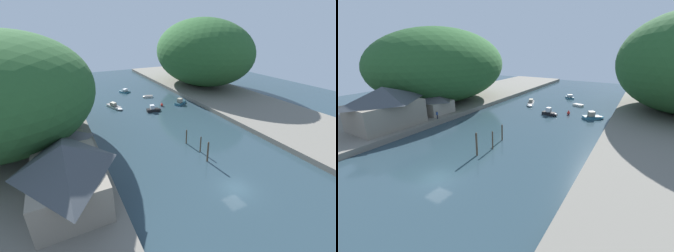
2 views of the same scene
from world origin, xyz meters
The scene contains 16 objects.
water_surface centered at (0.00, 30.00, 0.00)m, with size 130.00×130.00×0.00m, color #283D47.
left_bank centered at (-25.94, 30.00, 0.51)m, with size 22.00×120.00×1.01m.
hillside_left centered at (-27.04, 27.97, 10.58)m, with size 28.41×39.78×19.14m.
waterfront_building centered at (-20.18, 6.74, 4.88)m, with size 8.33×12.88×7.46m.
boathouse_shed centered at (-19.83, 17.92, 3.41)m, with size 6.54×6.91×4.62m.
boat_near_quay centered at (5.17, 45.35, 0.26)m, with size 3.34×2.30×0.53m.
boat_moored_right centered at (-6.40, 39.96, 0.43)m, with size 3.47×6.49×1.40m.
boat_white_cruiser centered at (11.32, 35.29, 0.50)m, with size 4.81×4.03×1.69m.
boat_mid_channel centered at (0.34, 54.21, 0.36)m, with size 3.71×4.42×1.19m.
boat_far_upstream centered at (1.99, 32.94, 0.53)m, with size 3.95×1.99×1.76m.
mooring_post_nearest centered at (0.42, 7.35, 1.81)m, with size 0.29×0.29×3.61m.
mooring_post_second centered at (1.11, 10.42, 1.50)m, with size 0.22×0.22×2.99m.
mooring_post_middle centered at (0.49, 14.16, 1.43)m, with size 0.25×0.25×2.85m.
channel_buoy_near centered at (5.57, 35.69, 0.44)m, with size 0.75×0.75×1.12m.
person_on_quay centered at (-17.40, 21.23, 1.99)m, with size 0.25×0.39×1.69m.
person_by_boathouse centered at (-15.90, 14.82, 1.99)m, with size 0.31×0.42×1.69m.
Camera 2 is at (19.62, -15.92, 15.04)m, focal length 24.00 mm.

